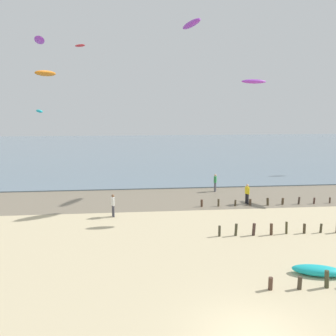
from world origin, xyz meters
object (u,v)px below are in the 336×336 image
(kite_aloft_6, at_px, (39,111))
(person_by_waterline, at_px, (215,182))
(kite_aloft_4, at_px, (39,40))
(kite_aloft_12, at_px, (191,24))
(kite_aloft_1, at_px, (45,73))
(kite_aloft_10, at_px, (254,81))
(grounded_kite, at_px, (318,270))
(kite_aloft_0, at_px, (80,46))
(person_left_flank, at_px, (247,193))
(person_right_flank, at_px, (113,205))

(kite_aloft_6, bearing_deg, person_by_waterline, -158.44)
(kite_aloft_4, relative_size, kite_aloft_6, 1.08)
(kite_aloft_4, distance_m, kite_aloft_12, 14.79)
(kite_aloft_1, height_order, kite_aloft_10, kite_aloft_1)
(kite_aloft_1, relative_size, kite_aloft_12, 1.02)
(grounded_kite, distance_m, kite_aloft_6, 47.84)
(person_by_waterline, distance_m, grounded_kite, 18.22)
(kite_aloft_0, xyz_separation_m, kite_aloft_1, (-3.61, -7.15, -4.62))
(person_by_waterline, xyz_separation_m, kite_aloft_1, (-18.84, 15.90, 11.47))
(person_left_flank, bearing_deg, kite_aloft_12, 131.73)
(kite_aloft_4, bearing_deg, kite_aloft_0, 156.45)
(kite_aloft_6, relative_size, kite_aloft_12, 0.82)
(grounded_kite, bearing_deg, kite_aloft_10, 108.34)
(person_by_waterline, xyz_separation_m, kite_aloft_4, (-16.69, 3.95, 13.56))
(person_by_waterline, distance_m, kite_aloft_4, 21.87)
(person_by_waterline, relative_size, kite_aloft_12, 0.50)
(person_left_flank, height_order, kite_aloft_10, kite_aloft_10)
(kite_aloft_0, height_order, kite_aloft_1, kite_aloft_0)
(kite_aloft_6, bearing_deg, person_left_flank, -161.70)
(person_by_waterline, distance_m, kite_aloft_1, 27.19)
(kite_aloft_10, bearing_deg, kite_aloft_12, -69.38)
(person_right_flank, bearing_deg, person_by_waterline, 37.94)
(person_by_waterline, bearing_deg, kite_aloft_6, 132.76)
(person_by_waterline, relative_size, person_left_flank, 1.00)
(kite_aloft_4, bearing_deg, person_left_flank, 45.25)
(grounded_kite, bearing_deg, kite_aloft_0, 130.51)
(kite_aloft_1, distance_m, kite_aloft_6, 9.39)
(person_left_flank, distance_m, kite_aloft_4, 24.41)
(grounded_kite, xyz_separation_m, kite_aloft_12, (-3.36, 18.01, 15.16))
(person_by_waterline, xyz_separation_m, kite_aloft_0, (-15.23, 23.05, 16.10))
(person_right_flank, bearing_deg, kite_aloft_6, 111.59)
(kite_aloft_1, relative_size, kite_aloft_10, 1.80)
(grounded_kite, xyz_separation_m, kite_aloft_4, (-17.54, 22.13, 14.24))
(person_right_flank, height_order, grounded_kite, person_right_flank)
(kite_aloft_1, bearing_deg, person_left_flank, 79.27)
(person_left_flank, relative_size, grounded_kite, 0.71)
(person_left_flank, height_order, kite_aloft_0, kite_aloft_0)
(person_right_flank, relative_size, kite_aloft_4, 0.56)
(kite_aloft_1, xyz_separation_m, kite_aloft_4, (2.15, -11.95, 2.09))
(person_right_flank, height_order, kite_aloft_12, kite_aloft_12)
(kite_aloft_10, relative_size, kite_aloft_12, 0.57)
(kite_aloft_4, relative_size, kite_aloft_12, 0.89)
(person_left_flank, bearing_deg, kite_aloft_10, -103.92)
(person_right_flank, bearing_deg, person_left_flank, 13.02)
(person_by_waterline, relative_size, grounded_kite, 0.71)
(person_left_flank, distance_m, kite_aloft_0, 36.32)
(grounded_kite, xyz_separation_m, kite_aloft_1, (-19.69, 34.09, 12.15))
(person_left_flank, bearing_deg, person_by_waterline, 108.57)
(kite_aloft_4, bearing_deg, grounded_kite, 19.22)
(kite_aloft_6, distance_m, kite_aloft_10, 38.20)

